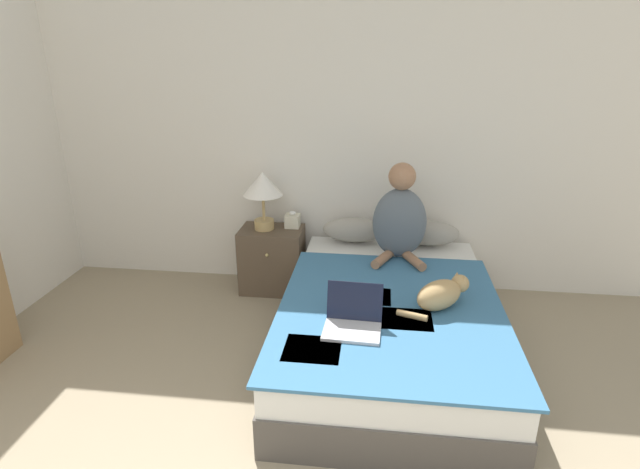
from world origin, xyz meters
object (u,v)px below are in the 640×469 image
object	(u,v)px
person_sitting	(400,218)
pillow_near	(353,230)
nightstand	(272,259)
tissue_box	(293,220)
pillow_far	(428,233)
laptop_open	(353,320)
bed	(389,325)
cat_tabby	(441,294)
table_lamp	(263,188)

from	to	relation	value
person_sitting	pillow_near	bearing A→B (deg)	142.68
nightstand	tissue_box	xyz separation A→B (m)	(0.17, 0.08, 0.34)
tissue_box	pillow_far	bearing A→B (deg)	-1.37
laptop_open	tissue_box	size ratio (longest dim) A/B	2.42
bed	nightstand	bearing A→B (deg)	138.64
bed	person_sitting	world-z (taller)	person_sitting
bed	cat_tabby	xyz separation A→B (m)	(0.31, -0.14, 0.33)
pillow_far	person_sitting	bearing A→B (deg)	-131.67
person_sitting	laptop_open	world-z (taller)	person_sitting
person_sitting	cat_tabby	xyz separation A→B (m)	(0.25, -0.78, -0.22)
laptop_open	tissue_box	distance (m)	1.53
cat_tabby	nightstand	bearing A→B (deg)	100.68
pillow_near	cat_tabby	world-z (taller)	pillow_near
table_lamp	tissue_box	bearing A→B (deg)	18.88
tissue_box	laptop_open	bearing A→B (deg)	-66.95
person_sitting	laptop_open	bearing A→B (deg)	-104.41
nightstand	table_lamp	size ratio (longest dim) A/B	1.14
pillow_near	laptop_open	size ratio (longest dim) A/B	1.50
person_sitting	pillow_far	bearing A→B (deg)	48.33
nightstand	table_lamp	xyz separation A→B (m)	(-0.06, 0.00, 0.63)
bed	person_sitting	bearing A→B (deg)	84.79
nightstand	table_lamp	bearing A→B (deg)	178.53
cat_tabby	nightstand	xyz separation A→B (m)	(-1.30, 1.01, -0.28)
pillow_near	tissue_box	size ratio (longest dim) A/B	3.63
pillow_far	cat_tabby	world-z (taller)	pillow_far
pillow_far	tissue_box	bearing A→B (deg)	178.63
person_sitting	laptop_open	distance (m)	1.17
pillow_near	nightstand	distance (m)	0.74
laptop_open	pillow_far	bearing A→B (deg)	71.43
pillow_near	table_lamp	distance (m)	0.82
pillow_near	laptop_open	distance (m)	1.38
bed	pillow_far	size ratio (longest dim) A/B	4.16
bed	pillow_far	xyz separation A→B (m)	(0.31, 0.93, 0.33)
cat_tabby	tissue_box	xyz separation A→B (m)	(-1.13, 1.09, 0.06)
person_sitting	nightstand	size ratio (longest dim) A/B	1.33
pillow_near	person_sitting	bearing A→B (deg)	-37.32
pillow_near	nightstand	world-z (taller)	pillow_near
bed	tissue_box	size ratio (longest dim) A/B	15.11
bed	person_sitting	size ratio (longest dim) A/B	2.86
cat_tabby	table_lamp	world-z (taller)	table_lamp
bed	table_lamp	size ratio (longest dim) A/B	4.34
nightstand	pillow_far	bearing A→B (deg)	2.30
pillow_far	nightstand	size ratio (longest dim) A/B	0.92
bed	tissue_box	bearing A→B (deg)	130.81
pillow_near	tissue_box	world-z (taller)	tissue_box
cat_tabby	laptop_open	size ratio (longest dim) A/B	1.37
person_sitting	table_lamp	distance (m)	1.14
cat_tabby	laptop_open	distance (m)	0.62
cat_tabby	table_lamp	distance (m)	1.73
pillow_near	nightstand	bearing A→B (deg)	-175.64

